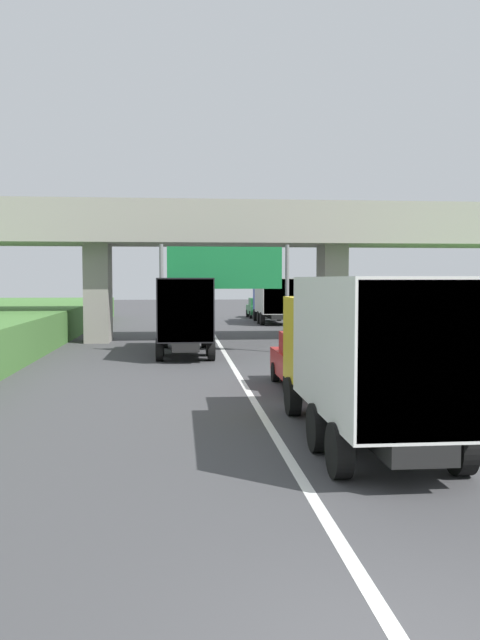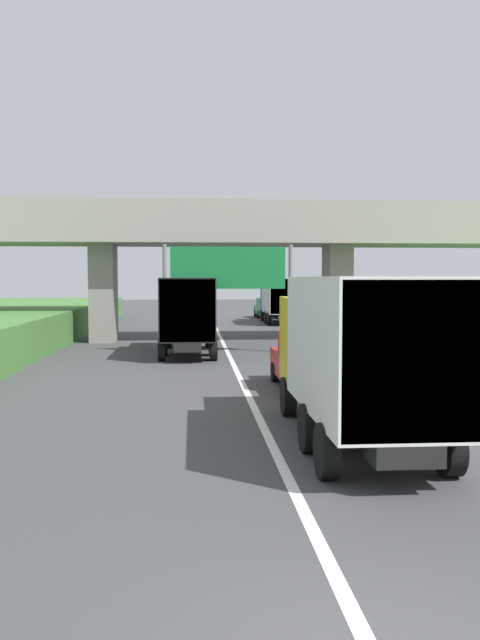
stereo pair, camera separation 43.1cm
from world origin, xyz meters
name	(u,v)px [view 2 (the right image)]	position (x,y,z in m)	size (l,w,h in m)	color
lane_centre_stripe	(228,353)	(0.00, 23.91, 0.00)	(0.20, 87.82, 0.01)	white
overpass_bridge	(222,239)	(0.00, 29.89, 5.58)	(40.00, 4.80, 7.45)	#9E998E
overhead_highway_sign	(228,274)	(0.00, 23.75, 3.61)	(5.88, 0.18, 4.95)	slate
truck_yellow	(356,350)	(1.72, 7.57, 1.93)	(2.44, 7.30, 3.44)	black
truck_blue	(279,298)	(5.02, 43.41, 1.93)	(2.44, 7.30, 3.44)	black
truck_black	(188,312)	(-1.81, 23.55, 1.93)	(2.44, 7.30, 3.44)	black
car_red	(307,361)	(1.91, 14.30, 0.86)	(1.86, 4.10, 1.72)	red
car_green	(266,308)	(4.82, 50.51, 0.86)	(1.86, 4.10, 1.72)	#236B38
construction_barrel_2	(466,375)	(6.73, 13.61, 0.46)	(0.57, 0.57, 0.90)	orange
construction_barrel_3	(416,358)	(6.65, 17.79, 0.46)	(0.57, 0.57, 0.90)	orange
construction_barrel_4	(379,346)	(6.47, 21.98, 0.46)	(0.57, 0.57, 0.90)	orange
construction_barrel_5	(358,338)	(6.65, 26.17, 0.46)	(0.57, 0.57, 0.90)	orange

